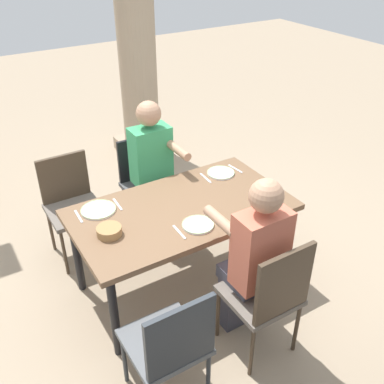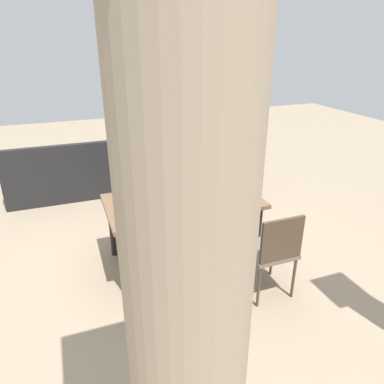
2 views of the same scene
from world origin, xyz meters
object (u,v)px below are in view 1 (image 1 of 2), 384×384
(dining_table, at_px, (182,215))
(chair_mid_south, at_px, (269,294))
(chair_west_south, at_px, (171,343))
(plate_2, at_px, (221,173))
(diner_man_white, at_px, (253,258))
(bread_basket, at_px, (109,231))
(stone_column_centre, at_px, (136,37))
(plate_0, at_px, (98,210))
(chair_west_north, at_px, (71,200))
(plate_1, at_px, (198,225))
(diner_woman_green, at_px, (155,170))
(chair_mid_north, at_px, (146,179))

(dining_table, bearing_deg, chair_mid_south, -81.64)
(chair_mid_south, bearing_deg, dining_table, 98.36)
(chair_west_south, xyz_separation_m, plate_2, (1.11, 1.13, 0.23))
(chair_west_south, relative_size, diner_man_white, 0.69)
(plate_2, height_order, bread_basket, bread_basket)
(stone_column_centre, bearing_deg, plate_2, -97.02)
(chair_west_south, bearing_deg, plate_0, 87.89)
(chair_west_north, bearing_deg, plate_1, -63.38)
(bread_basket, bearing_deg, diner_woman_green, 45.03)
(plate_1, bearing_deg, diner_woman_green, 80.97)
(chair_mid_south, distance_m, diner_woman_green, 1.56)
(dining_table, xyz_separation_m, chair_mid_south, (0.13, -0.87, -0.13))
(diner_woman_green, height_order, plate_2, diner_woman_green)
(stone_column_centre, bearing_deg, plate_1, -107.24)
(chair_west_south, distance_m, diner_man_white, 0.75)
(chair_mid_north, relative_size, plate_2, 3.86)
(diner_man_white, bearing_deg, plate_0, 124.41)
(diner_woman_green, height_order, bread_basket, diner_woman_green)
(chair_west_south, relative_size, plate_1, 4.03)
(plate_0, bearing_deg, diner_woman_green, 30.91)
(chair_mid_south, relative_size, bread_basket, 5.60)
(dining_table, height_order, chair_west_north, chair_west_north)
(chair_west_south, distance_m, stone_column_centre, 3.60)
(plate_1, bearing_deg, plate_0, 134.18)
(dining_table, distance_m, stone_column_centre, 2.58)
(diner_woman_green, bearing_deg, plate_0, -149.09)
(chair_west_south, xyz_separation_m, bread_basket, (0.00, 0.83, 0.26))
(dining_table, distance_m, diner_woman_green, 0.69)
(chair_mid_south, bearing_deg, chair_west_north, 112.20)
(diner_woman_green, relative_size, plate_2, 5.67)
(dining_table, height_order, diner_man_white, diner_man_white)
(dining_table, xyz_separation_m, plate_0, (-0.54, 0.28, 0.08))
(chair_mid_north, height_order, plate_0, chair_mid_north)
(plate_0, xyz_separation_m, plate_1, (0.52, -0.54, 0.00))
(plate_0, bearing_deg, diner_man_white, -55.59)
(chair_mid_north, xyz_separation_m, plate_1, (-0.15, -1.12, 0.24))
(diner_man_white, height_order, plate_1, diner_man_white)
(diner_woman_green, relative_size, stone_column_centre, 0.45)
(chair_west_south, bearing_deg, chair_mid_south, -0.30)
(chair_west_north, height_order, chair_mid_south, chair_mid_south)
(stone_column_centre, bearing_deg, bread_basket, -119.98)
(chair_west_south, bearing_deg, bread_basket, 89.99)
(dining_table, relative_size, chair_mid_north, 1.82)
(chair_west_north, relative_size, chair_west_south, 0.99)
(diner_woman_green, relative_size, diner_man_white, 0.99)
(chair_west_north, bearing_deg, diner_woman_green, -14.68)
(stone_column_centre, bearing_deg, chair_west_north, -132.90)
(chair_west_north, bearing_deg, plate_0, -85.88)
(chair_mid_north, relative_size, plate_1, 3.95)
(chair_west_north, distance_m, stone_column_centre, 2.20)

